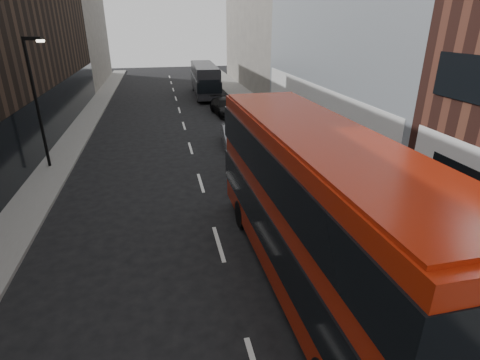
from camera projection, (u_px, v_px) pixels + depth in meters
sidewalk_right at (276, 123)px, 31.04m from camera, size 3.00×80.00×0.15m
sidewalk_left at (78, 134)px, 28.05m from camera, size 2.00×80.00×0.15m
building_victorian at (263, 5)px, 45.15m from camera, size 6.50×24.00×21.00m
building_left_mid at (27, 33)px, 29.17m from camera, size 5.00×24.00×14.00m
building_left_far at (78, 33)px, 49.17m from camera, size 5.00×20.00×13.00m
street_lamp at (37, 95)px, 20.10m from camera, size 1.06×0.22×7.00m
red_bus at (315, 204)px, 11.11m from camera, size 3.23×12.71×5.10m
grey_bus at (205, 79)px, 42.18m from camera, size 2.87×10.79×3.46m
car_a at (253, 160)px, 20.65m from camera, size 2.04×4.66×1.56m
car_b at (233, 135)px, 25.63m from camera, size 1.66×4.09×1.32m
car_c at (226, 107)px, 33.87m from camera, size 2.57×5.17×1.44m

